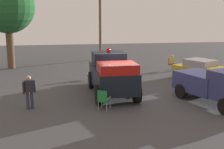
{
  "coord_description": "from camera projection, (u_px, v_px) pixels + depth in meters",
  "views": [
    {
      "loc": [
        3.47,
        15.43,
        4.54
      ],
      "look_at": [
        0.69,
        -0.55,
        1.19
      ],
      "focal_mm": 46.51,
      "sensor_mm": 36.0,
      "label": 1
    }
  ],
  "objects": [
    {
      "name": "vintage_fire_truck",
      "position": [
        111.0,
        74.0,
        16.79
      ],
      "size": [
        2.35,
        5.96,
        2.59
      ],
      "color": "black",
      "rests_on": "ground"
    },
    {
      "name": "classic_hot_rod",
      "position": [
        204.0,
        70.0,
        20.14
      ],
      "size": [
        3.58,
        4.73,
        1.46
      ],
      "color": "black",
      "rests_on": "ground"
    },
    {
      "name": "lawn_chair_spare",
      "position": [
        101.0,
        70.0,
        21.15
      ],
      "size": [
        0.52,
        0.5,
        1.02
      ],
      "color": "#B7BABF",
      "rests_on": "ground"
    },
    {
      "name": "traffic_cone",
      "position": [
        27.0,
        88.0,
        17.11
      ],
      "size": [
        0.4,
        0.4,
        0.64
      ],
      "color": "orange",
      "rests_on": "ground"
    },
    {
      "name": "spectator_seated",
      "position": [
        172.0,
        62.0,
        23.98
      ],
      "size": [
        0.51,
        0.61,
        1.29
      ],
      "color": "#383842",
      "rests_on": "ground"
    },
    {
      "name": "lawn_chair_by_car",
      "position": [
        103.0,
        99.0,
        13.88
      ],
      "size": [
        0.67,
        0.67,
        1.02
      ],
      "color": "#B7BABF",
      "rests_on": "ground"
    },
    {
      "name": "spectator_standing",
      "position": [
        29.0,
        90.0,
        14.05
      ],
      "size": [
        0.62,
        0.41,
        1.68
      ],
      "color": "#2D334C",
      "rests_on": "ground"
    },
    {
      "name": "utility_pole",
      "position": [
        100.0,
        23.0,
        29.29
      ],
      "size": [
        0.31,
        1.7,
        7.18
      ],
      "color": "brown",
      "rests_on": "ground"
    },
    {
      "name": "lawn_chair_near_truck",
      "position": [
        171.0,
        63.0,
        24.11
      ],
      "size": [
        0.62,
        0.61,
        1.02
      ],
      "color": "#B7BABF",
      "rests_on": "ground"
    },
    {
      "name": "ground_plane",
      "position": [
        126.0,
        97.0,
        16.38
      ],
      "size": [
        60.0,
        60.0,
        0.0
      ],
      "primitive_type": "plane",
      "color": "#424244"
    },
    {
      "name": "parked_pickup",
      "position": [
        216.0,
        85.0,
        14.86
      ],
      "size": [
        3.14,
        5.12,
        1.9
      ],
      "color": "black",
      "rests_on": "ground"
    },
    {
      "name": "oak_tree_left",
      "position": [
        7.0,
        7.0,
        23.93
      ],
      "size": [
        4.52,
        4.52,
        7.51
      ],
      "color": "brown",
      "rests_on": "ground"
    }
  ]
}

